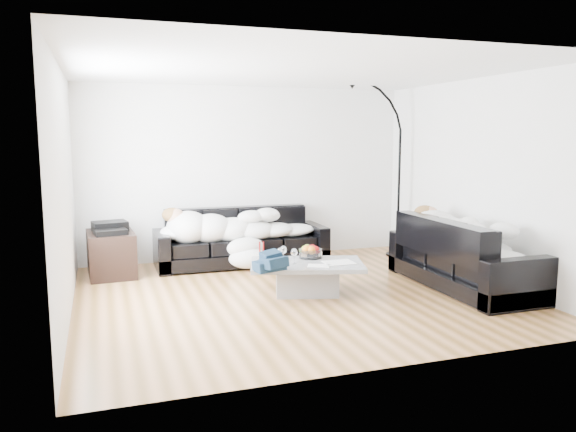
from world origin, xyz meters
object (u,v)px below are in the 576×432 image
object	(u,v)px
sleeper_back	(242,222)
fruit_bowl	(311,251)
sleeper_right	(465,236)
wine_glass_b	(280,256)
stereo	(110,227)
shoes	(308,286)
av_cabinet	(111,254)
floor_lamp	(399,180)
wine_glass_a	(283,254)
sofa_back	(241,237)
candle_left	(260,252)
candle_right	(263,251)
wine_glass_c	(294,257)
coffee_table	(307,278)
sofa_right	(464,253)

from	to	relation	value
sleeper_back	fruit_bowl	size ratio (longest dim) A/B	7.30
sleeper_right	fruit_bowl	xyz separation A→B (m)	(-1.81, 0.55, -0.17)
sleeper_right	wine_glass_b	xyz separation A→B (m)	(-2.26, 0.38, -0.17)
sleeper_right	stereo	xyz separation A→B (m)	(-4.12, 2.03, 0.01)
wine_glass_b	shoes	world-z (taller)	wine_glass_b
av_cabinet	floor_lamp	xyz separation A→B (m)	(4.28, -0.12, 0.90)
fruit_bowl	wine_glass_b	size ratio (longest dim) A/B	1.55
floor_lamp	wine_glass_a	bearing A→B (deg)	-165.22
floor_lamp	sleeper_back	bearing A→B (deg)	159.67
sofa_back	stereo	distance (m)	1.84
floor_lamp	av_cabinet	bearing A→B (deg)	161.66
sleeper_right	candle_left	distance (m)	2.52
wine_glass_b	stereo	size ratio (longest dim) A/B	0.42
fruit_bowl	candle_right	world-z (taller)	candle_right
sofa_back	stereo	size ratio (longest dim) A/B	5.61
wine_glass_a	shoes	size ratio (longest dim) A/B	0.48
sleeper_back	shoes	bearing A→B (deg)	-74.43
wine_glass_c	wine_glass_b	bearing A→B (deg)	148.38
wine_glass_c	candle_right	size ratio (longest dim) A/B	0.87
candle_left	shoes	world-z (taller)	candle_left
wine_glass_c	shoes	distance (m)	0.54
candle_left	floor_lamp	size ratio (longest dim) A/B	0.10
candle_left	coffee_table	bearing A→B (deg)	-25.49
sofa_back	coffee_table	world-z (taller)	sofa_back
fruit_bowl	shoes	xyz separation A→B (m)	(-0.05, -0.05, -0.43)
sofa_right	floor_lamp	xyz separation A→B (m)	(0.16, 1.91, 0.76)
wine_glass_a	candle_right	bearing A→B (deg)	137.23
sleeper_right	shoes	bearing A→B (deg)	74.85
av_cabinet	candle_left	bearing A→B (deg)	-44.40
candle_left	sofa_right	bearing A→B (deg)	-13.13
fruit_bowl	sofa_back	bearing A→B (deg)	107.19
shoes	sofa_back	bearing A→B (deg)	102.82
stereo	floor_lamp	world-z (taller)	floor_lamp
sofa_right	coffee_table	distance (m)	1.99
sleeper_right	wine_glass_c	world-z (taller)	sleeper_right
fruit_bowl	sofa_right	bearing A→B (deg)	-17.01
sofa_right	floor_lamp	size ratio (longest dim) A/B	0.89
fruit_bowl	av_cabinet	size ratio (longest dim) A/B	0.33
wine_glass_b	candle_right	world-z (taller)	candle_right
candle_right	wine_glass_c	bearing A→B (deg)	-52.72
candle_right	floor_lamp	distance (m)	2.93
shoes	av_cabinet	size ratio (longest dim) A/B	0.46
fruit_bowl	wine_glass_a	distance (m)	0.39
stereo	wine_glass_b	bearing A→B (deg)	-51.75
wine_glass_c	sleeper_back	bearing A→B (deg)	95.77
sofa_back	candle_left	world-z (taller)	sofa_back
wine_glass_c	coffee_table	bearing A→B (deg)	12.29
sofa_right	coffee_table	bearing A→B (deg)	80.38
wine_glass_a	candle_left	size ratio (longest dim) A/B	0.81
shoes	av_cabinet	xyz separation A→B (m)	(-2.26, 1.53, 0.25)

